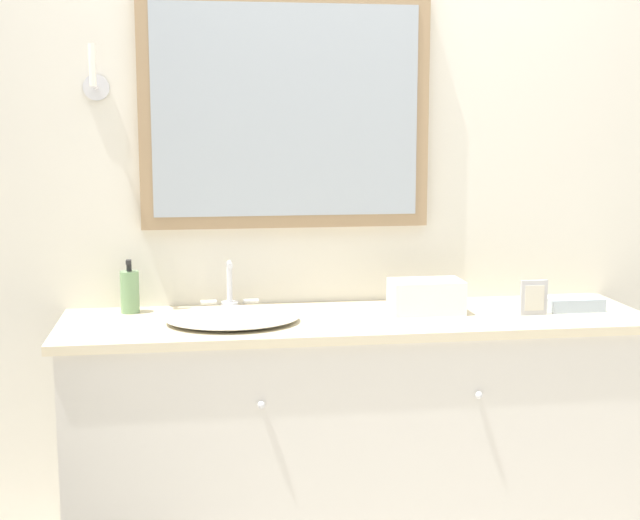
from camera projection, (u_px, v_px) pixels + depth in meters
wall_back at (341, 186)px, 3.28m from camera, size 8.00×0.18×2.55m
vanity_counter at (356, 435)px, 3.12m from camera, size 2.01×0.55×0.86m
sink_basin at (232, 316)px, 2.97m from camera, size 0.45×0.41×0.18m
soap_bottle at (130, 291)px, 3.11m from camera, size 0.07×0.07×0.19m
appliance_box at (426, 297)px, 3.11m from camera, size 0.25×0.15×0.12m
picture_frame at (534, 298)px, 3.07m from camera, size 0.09×0.01×0.12m
hand_towel_near_sink at (573, 303)px, 3.16m from camera, size 0.19×0.12×0.05m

